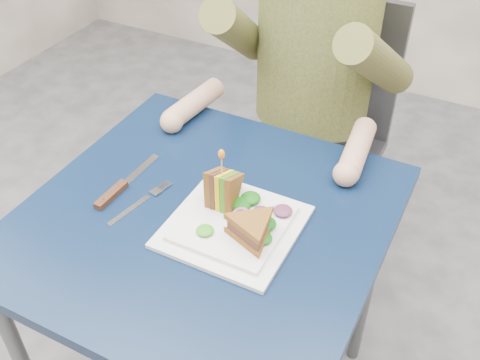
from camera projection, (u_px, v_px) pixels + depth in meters
The scene contains 12 objects.
table at pixel (205, 241), 1.25m from camera, with size 0.75×0.75×0.73m.
chair at pixel (319, 121), 1.82m from camera, with size 0.42×0.40×0.93m.
diner at pixel (316, 25), 1.50m from camera, with size 0.54×0.59×0.74m.
plate at pixel (233, 225), 1.16m from camera, with size 0.26×0.26×0.02m.
sandwich_flat at pixel (252, 229), 1.10m from camera, with size 0.15×0.15×0.05m.
sandwich_upright at pixel (222, 189), 1.18m from camera, with size 0.09×0.14×0.14m.
fork at pixel (139, 203), 1.22m from camera, with size 0.05×0.18×0.01m.
knife at pixel (117, 190), 1.25m from camera, with size 0.02×0.22×0.02m.
toothpick at pixel (222, 165), 1.14m from camera, with size 0.00×0.00×0.06m, color tan.
toothpick_frill at pixel (221, 154), 1.12m from camera, with size 0.01×0.01×0.02m, color orange.
lettuce_spill at pixel (238, 216), 1.15m from camera, with size 0.15×0.13×0.02m, color #337A14, non-canonical shape.
onion_ring at pixel (241, 217), 1.14m from camera, with size 0.04×0.04×0.01m, color #9E4C7A.
Camera 1 is at (0.47, -0.74, 1.55)m, focal length 42.00 mm.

